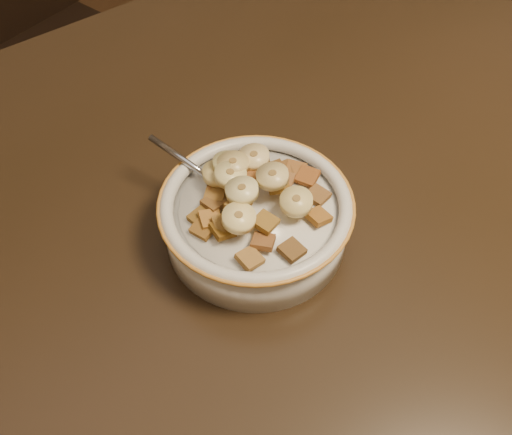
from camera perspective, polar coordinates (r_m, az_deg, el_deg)
floor at (r=1.36m, az=5.76°, el=-18.00°), size 4.00×4.50×0.10m
table at (r=0.71m, az=10.69°, el=6.09°), size 1.43×0.95×0.04m
chair at (r=1.39m, az=-19.67°, el=15.12°), size 0.52×0.52×0.94m
cereal_bowl at (r=0.57m, az=0.00°, el=-0.52°), size 0.18×0.18×0.04m
milk at (r=0.55m, az=0.00°, el=0.90°), size 0.15×0.15×0.00m
spoon at (r=0.56m, az=-2.44°, el=2.49°), size 0.05×0.05×0.01m
cereal_square_0 at (r=0.53m, az=-1.77°, el=1.36°), size 0.03×0.03×0.01m
cereal_square_1 at (r=0.56m, az=-2.36°, el=3.61°), size 0.03×0.03×0.01m
cereal_square_2 at (r=0.57m, az=2.76°, el=3.79°), size 0.03×0.03×0.01m
cereal_square_3 at (r=0.51m, az=3.61°, el=-3.27°), size 0.02×0.02×0.01m
cereal_square_4 at (r=0.52m, az=-3.17°, el=-0.66°), size 0.02×0.03×0.01m
cereal_square_5 at (r=0.55m, az=-4.06°, el=2.37°), size 0.03×0.03×0.01m
cereal_square_6 at (r=0.58m, az=1.06°, el=4.88°), size 0.03×0.03×0.01m
cereal_square_7 at (r=0.59m, az=-1.18°, el=5.34°), size 0.03×0.03×0.01m
cereal_square_8 at (r=0.51m, az=-0.62°, el=-4.13°), size 0.02×0.02×0.01m
cereal_square_9 at (r=0.56m, az=6.18°, el=2.22°), size 0.02×0.02×0.01m
cereal_square_10 at (r=0.52m, az=-3.32°, el=-1.23°), size 0.02×0.02×0.01m
cereal_square_11 at (r=0.58m, az=-3.36°, el=4.51°), size 0.03×0.03×0.01m
cereal_square_12 at (r=0.57m, az=5.19°, el=4.12°), size 0.03×0.03×0.01m
cereal_square_13 at (r=0.58m, az=-3.27°, el=4.90°), size 0.02×0.02×0.01m
cereal_square_14 at (r=0.58m, az=-0.83°, el=5.16°), size 0.03×0.03×0.01m
cereal_square_15 at (r=0.54m, az=-5.50°, el=0.01°), size 0.02×0.02×0.01m
cereal_square_16 at (r=0.56m, az=-0.84°, el=4.21°), size 0.02×0.02×0.01m
cereal_square_17 at (r=0.53m, az=-5.27°, el=-1.05°), size 0.03×0.03×0.01m
cereal_square_18 at (r=0.58m, az=2.64°, el=4.66°), size 0.03×0.03×0.01m
cereal_square_19 at (r=0.58m, az=3.97°, el=4.72°), size 0.03×0.03×0.01m
cereal_square_20 at (r=0.52m, az=0.72°, el=-2.42°), size 0.03×0.03×0.01m
cereal_square_21 at (r=0.58m, az=1.97°, el=4.85°), size 0.02×0.02×0.01m
cereal_square_22 at (r=0.58m, az=-2.86°, el=5.11°), size 0.02×0.02×0.01m
cereal_square_23 at (r=0.52m, az=0.95°, el=-0.45°), size 0.03×0.03×0.01m
cereal_square_24 at (r=0.53m, az=-4.56°, el=-0.18°), size 0.03×0.03×0.01m
cereal_square_25 at (r=0.54m, az=6.25°, el=0.11°), size 0.02×0.02×0.01m
cereal_square_26 at (r=0.56m, az=-3.87°, el=3.36°), size 0.03×0.03×0.01m
cereal_square_27 at (r=0.55m, az=2.27°, el=3.22°), size 0.03×0.03×0.01m
cereal_square_28 at (r=0.55m, az=-4.18°, el=1.48°), size 0.02×0.02×0.01m
banana_slice_0 at (r=0.56m, az=-3.80°, el=4.43°), size 0.03×0.03×0.01m
banana_slice_1 at (r=0.54m, az=-2.59°, el=4.24°), size 0.03×0.03×0.01m
banana_slice_2 at (r=0.56m, az=-2.79°, el=5.36°), size 0.04×0.04×0.01m
banana_slice_3 at (r=0.53m, az=-1.42°, el=2.71°), size 0.04×0.04×0.01m
banana_slice_4 at (r=0.51m, az=-1.73°, el=-0.06°), size 0.03×0.03×0.01m
banana_slice_5 at (r=0.56m, az=-2.32°, el=5.35°), size 0.04×0.04×0.01m
banana_slice_6 at (r=0.53m, az=4.04°, el=1.59°), size 0.04×0.04×0.01m
banana_slice_7 at (r=0.54m, az=1.66°, el=4.13°), size 0.04×0.04×0.01m
banana_slice_8 at (r=0.56m, az=-0.21°, el=6.04°), size 0.04×0.04×0.01m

